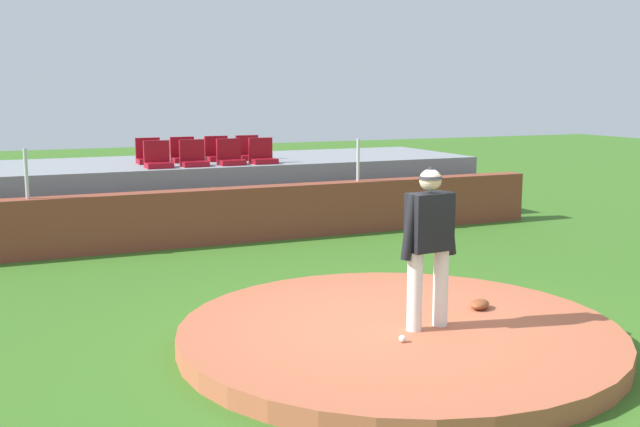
{
  "coord_description": "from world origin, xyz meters",
  "views": [
    {
      "loc": [
        -3.92,
        -6.83,
        2.71
      ],
      "look_at": [
        0.0,
        2.11,
        1.11
      ],
      "focal_mm": 42.39,
      "sensor_mm": 36.0,
      "label": 1
    }
  ],
  "objects_px": {
    "stadium_chair_2": "(230,157)",
    "stadium_chair_7": "(249,152)",
    "fielding_glove": "(480,304)",
    "stadium_chair_3": "(262,155)",
    "stadium_chair_5": "(183,154)",
    "baseball": "(402,339)",
    "stadium_chair_6": "(218,153)",
    "stadium_chair_4": "(149,155)",
    "stadium_chair_1": "(193,158)",
    "pitcher": "(429,235)",
    "stadium_chair_0": "(158,159)"
  },
  "relations": [
    {
      "from": "stadium_chair_2",
      "to": "stadium_chair_7",
      "type": "height_order",
      "value": "same"
    },
    {
      "from": "fielding_glove",
      "to": "stadium_chair_2",
      "type": "relative_size",
      "value": 0.6
    },
    {
      "from": "stadium_chair_3",
      "to": "stadium_chair_5",
      "type": "xyz_separation_m",
      "value": [
        -1.36,
        0.91,
        0.0
      ]
    },
    {
      "from": "stadium_chair_5",
      "to": "baseball",
      "type": "bearing_deg",
      "value": 90.57
    },
    {
      "from": "stadium_chair_7",
      "to": "baseball",
      "type": "bearing_deg",
      "value": 81.58
    },
    {
      "from": "stadium_chair_6",
      "to": "stadium_chair_5",
      "type": "bearing_deg",
      "value": 0.62
    },
    {
      "from": "stadium_chair_4",
      "to": "stadium_chair_5",
      "type": "height_order",
      "value": "same"
    },
    {
      "from": "stadium_chair_5",
      "to": "stadium_chair_6",
      "type": "relative_size",
      "value": 1.0
    },
    {
      "from": "stadium_chair_7",
      "to": "stadium_chair_1",
      "type": "bearing_deg",
      "value": 32.43
    },
    {
      "from": "stadium_chair_2",
      "to": "stadium_chair_4",
      "type": "height_order",
      "value": "same"
    },
    {
      "from": "baseball",
      "to": "stadium_chair_2",
      "type": "xyz_separation_m",
      "value": [
        0.62,
        7.82,
        1.18
      ]
    },
    {
      "from": "pitcher",
      "to": "stadium_chair_6",
      "type": "bearing_deg",
      "value": 83.45
    },
    {
      "from": "fielding_glove",
      "to": "stadium_chair_3",
      "type": "height_order",
      "value": "stadium_chair_3"
    },
    {
      "from": "pitcher",
      "to": "fielding_glove",
      "type": "height_order",
      "value": "pitcher"
    },
    {
      "from": "stadium_chair_1",
      "to": "stadium_chair_3",
      "type": "distance_m",
      "value": 1.39
    },
    {
      "from": "stadium_chair_2",
      "to": "stadium_chair_4",
      "type": "xyz_separation_m",
      "value": [
        -1.4,
        0.89,
        0.0
      ]
    },
    {
      "from": "pitcher",
      "to": "stadium_chair_5",
      "type": "distance_m",
      "value": 8.44
    },
    {
      "from": "baseball",
      "to": "stadium_chair_6",
      "type": "height_order",
      "value": "stadium_chair_6"
    },
    {
      "from": "pitcher",
      "to": "stadium_chair_0",
      "type": "bearing_deg",
      "value": 94.08
    },
    {
      "from": "stadium_chair_0",
      "to": "pitcher",
      "type": "bearing_deg",
      "value": 99.62
    },
    {
      "from": "baseball",
      "to": "stadium_chair_2",
      "type": "relative_size",
      "value": 0.15
    },
    {
      "from": "stadium_chair_1",
      "to": "stadium_chair_4",
      "type": "height_order",
      "value": "same"
    },
    {
      "from": "stadium_chair_4",
      "to": "stadium_chair_6",
      "type": "relative_size",
      "value": 1.0
    },
    {
      "from": "baseball",
      "to": "stadium_chair_1",
      "type": "bearing_deg",
      "value": 90.82
    },
    {
      "from": "pitcher",
      "to": "stadium_chair_5",
      "type": "relative_size",
      "value": 3.45
    },
    {
      "from": "stadium_chair_0",
      "to": "stadium_chair_4",
      "type": "height_order",
      "value": "same"
    },
    {
      "from": "stadium_chair_0",
      "to": "stadium_chair_7",
      "type": "xyz_separation_m",
      "value": [
        2.08,
        0.91,
        0.0
      ]
    },
    {
      "from": "stadium_chair_0",
      "to": "stadium_chair_4",
      "type": "xyz_separation_m",
      "value": [
        0.01,
        0.91,
        0.0
      ]
    },
    {
      "from": "stadium_chair_3",
      "to": "stadium_chair_5",
      "type": "bearing_deg",
      "value": -33.9
    },
    {
      "from": "stadium_chair_0",
      "to": "stadium_chair_1",
      "type": "bearing_deg",
      "value": -178.37
    },
    {
      "from": "stadium_chair_3",
      "to": "stadium_chair_6",
      "type": "distance_m",
      "value": 1.13
    },
    {
      "from": "fielding_glove",
      "to": "stadium_chair_4",
      "type": "bearing_deg",
      "value": 70.66
    },
    {
      "from": "fielding_glove",
      "to": "stadium_chair_0",
      "type": "relative_size",
      "value": 0.6
    },
    {
      "from": "stadium_chair_0",
      "to": "stadium_chair_3",
      "type": "distance_m",
      "value": 2.07
    },
    {
      "from": "pitcher",
      "to": "stadium_chair_4",
      "type": "xyz_separation_m",
      "value": [
        -1.26,
        8.41,
        0.22
      ]
    },
    {
      "from": "stadium_chair_4",
      "to": "stadium_chair_6",
      "type": "height_order",
      "value": "same"
    },
    {
      "from": "stadium_chair_2",
      "to": "stadium_chair_3",
      "type": "bearing_deg",
      "value": 179.09
    },
    {
      "from": "fielding_glove",
      "to": "stadium_chair_3",
      "type": "relative_size",
      "value": 0.6
    },
    {
      "from": "baseball",
      "to": "stadium_chair_3",
      "type": "height_order",
      "value": "stadium_chair_3"
    },
    {
      "from": "stadium_chair_1",
      "to": "stadium_chair_7",
      "type": "xyz_separation_m",
      "value": [
        1.4,
        0.89,
        0.0
      ]
    },
    {
      "from": "stadium_chair_6",
      "to": "stadium_chair_7",
      "type": "height_order",
      "value": "same"
    },
    {
      "from": "stadium_chair_3",
      "to": "stadium_chair_4",
      "type": "distance_m",
      "value": 2.25
    },
    {
      "from": "stadium_chair_2",
      "to": "fielding_glove",
      "type": "bearing_deg",
      "value": 96.23
    },
    {
      "from": "fielding_glove",
      "to": "stadium_chair_4",
      "type": "height_order",
      "value": "stadium_chair_4"
    },
    {
      "from": "stadium_chair_3",
      "to": "stadium_chair_1",
      "type": "bearing_deg",
      "value": -0.43
    },
    {
      "from": "baseball",
      "to": "fielding_glove",
      "type": "height_order",
      "value": "fielding_glove"
    },
    {
      "from": "fielding_glove",
      "to": "stadium_chair_5",
      "type": "xyz_separation_m",
      "value": [
        -1.49,
        8.07,
        1.17
      ]
    },
    {
      "from": "stadium_chair_0",
      "to": "stadium_chair_1",
      "type": "relative_size",
      "value": 1.0
    },
    {
      "from": "pitcher",
      "to": "stadium_chair_4",
      "type": "relative_size",
      "value": 3.45
    },
    {
      "from": "stadium_chair_0",
      "to": "stadium_chair_6",
      "type": "distance_m",
      "value": 1.7
    }
  ]
}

